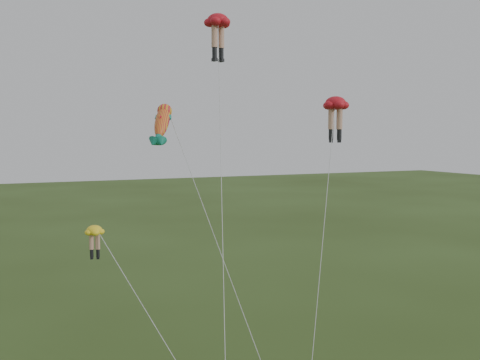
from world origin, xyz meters
name	(u,v)px	position (x,y,z in m)	size (l,w,h in m)	color
legs_kite_red_high	(218,28)	(1.44, 8.21, 20.16)	(4.91, 11.45, 21.02)	red
legs_kite_red_mid	(335,110)	(6.35, 3.10, 15.14)	(6.28, 6.70, 15.92)	red
legs_kite_yellow	(102,244)	(-6.60, 2.32, 8.84)	(5.43, 6.26, 9.69)	yellow
fish_kite	(163,123)	(-2.13, 7.76, 14.48)	(4.15, 10.86, 15.82)	gold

